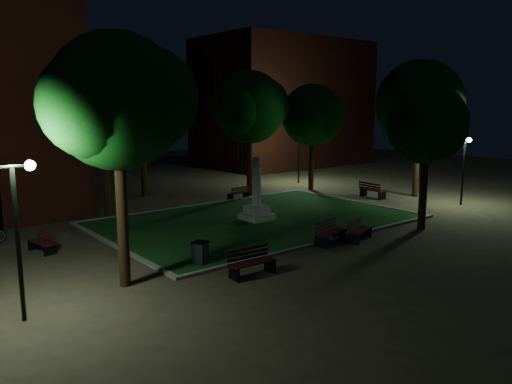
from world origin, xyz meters
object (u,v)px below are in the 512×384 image
(bench_right_side, at_px, (372,191))
(trash_bin, at_px, (200,253))
(bench_near_right, at_px, (358,231))
(bench_west_near, at_px, (251,263))
(bench_near_left, at_px, (329,233))
(monument, at_px, (257,202))
(bench_far_side, at_px, (239,193))
(bench_left_side, at_px, (43,243))

(bench_right_side, height_order, trash_bin, bench_right_side)
(bench_near_right, xyz_separation_m, bench_west_near, (-6.49, -0.68, 0.03))
(bench_west_near, distance_m, trash_bin, 2.17)
(bench_near_right, height_order, bench_west_near, bench_west_near)
(bench_near_left, distance_m, bench_near_right, 1.45)
(monument, xyz_separation_m, trash_bin, (-6.15, -4.29, -0.50))
(monument, xyz_separation_m, bench_far_side, (2.82, 5.25, -0.57))
(bench_near_right, height_order, trash_bin, trash_bin)
(monument, relative_size, bench_far_side, 2.09)
(bench_near_left, bearing_deg, bench_west_near, 178.26)
(bench_west_near, bearing_deg, monument, 52.29)
(bench_left_side, distance_m, bench_right_side, 19.83)
(bench_left_side, distance_m, bench_far_side, 13.58)
(monument, distance_m, bench_far_side, 5.99)
(bench_right_side, bearing_deg, bench_far_side, 60.60)
(bench_west_near, height_order, trash_bin, bench_west_near)
(bench_near_right, relative_size, bench_right_side, 0.91)
(monument, bearing_deg, trash_bin, -145.06)
(monument, bearing_deg, bench_near_left, -93.06)
(monument, distance_m, bench_right_side, 9.72)
(bench_near_right, bearing_deg, monument, 83.07)
(trash_bin, bearing_deg, bench_left_side, 126.24)
(monument, xyz_separation_m, bench_near_right, (1.12, -5.64, -0.54))
(monument, bearing_deg, bench_right_side, 2.14)
(monument, xyz_separation_m, bench_near_left, (-0.28, -5.24, -0.50))
(bench_near_right, xyz_separation_m, bench_right_side, (8.59, 6.01, 0.05))
(bench_left_side, bearing_deg, bench_near_right, 47.40)
(bench_near_left, relative_size, bench_left_side, 1.23)
(bench_near_left, xyz_separation_m, bench_near_right, (1.40, -0.41, -0.04))
(bench_far_side, bearing_deg, bench_near_left, 68.65)
(monument, height_order, bench_far_side, monument)
(bench_far_side, bearing_deg, trash_bin, 41.91)
(bench_left_side, bearing_deg, bench_far_side, 96.19)
(trash_bin, bearing_deg, bench_right_side, 16.37)
(bench_near_left, height_order, trash_bin, bench_near_left)
(bench_west_near, relative_size, bench_far_side, 1.15)
(monument, bearing_deg, bench_far_side, 61.77)
(bench_left_side, xyz_separation_m, bench_right_side, (19.81, -0.75, 0.10))
(bench_right_side, bearing_deg, bench_near_left, 125.26)
(bench_near_left, xyz_separation_m, bench_right_side, (9.98, 5.60, 0.01))
(bench_near_left, relative_size, bench_far_side, 1.22)
(bench_near_right, bearing_deg, trash_bin, 151.36)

